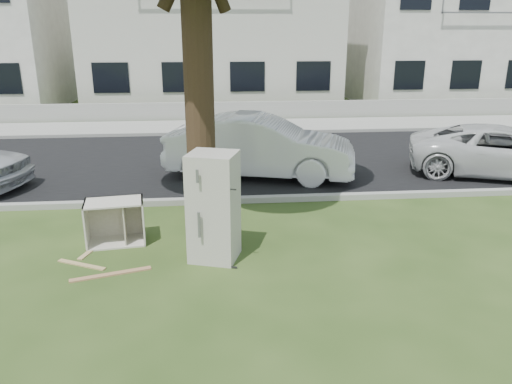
{
  "coord_description": "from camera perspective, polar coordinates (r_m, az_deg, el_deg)",
  "views": [
    {
      "loc": [
        -0.23,
        -7.41,
        3.46
      ],
      "look_at": [
        0.53,
        0.6,
        0.83
      ],
      "focal_mm": 35.0,
      "sensor_mm": 36.0,
      "label": 1
    }
  ],
  "objects": [
    {
      "name": "kerb_near",
      "position": [
        10.45,
        -3.82,
        -1.26
      ],
      "size": [
        120.0,
        0.18,
        0.12
      ],
      "primitive_type": "cube",
      "color": "gray",
      "rests_on": "ground"
    },
    {
      "name": "fridge",
      "position": [
        7.71,
        -4.85,
        -1.71
      ],
      "size": [
        0.87,
        0.84,
        1.71
      ],
      "primitive_type": "cube",
      "rotation": [
        0.0,
        0.0,
        -0.31
      ],
      "color": "silver",
      "rests_on": "ground"
    },
    {
      "name": "car_center",
      "position": [
        12.14,
        0.49,
        5.21
      ],
      "size": [
        4.8,
        2.74,
        1.5
      ],
      "primitive_type": "imported",
      "rotation": [
        0.0,
        0.0,
        1.3
      ],
      "color": "silver",
      "rests_on": "ground"
    },
    {
      "name": "cabinet",
      "position": [
        8.73,
        -15.79,
        -3.32
      ],
      "size": [
        1.02,
        0.71,
        0.75
      ],
      "primitive_type": "cube",
      "rotation": [
        0.0,
        0.0,
        0.13
      ],
      "color": "silver",
      "rests_on": "ground"
    },
    {
      "name": "plank_a",
      "position": [
        7.77,
        -16.24,
        -9.01
      ],
      "size": [
        1.16,
        0.42,
        0.02
      ],
      "primitive_type": "cube",
      "rotation": [
        0.0,
        0.0,
        0.28
      ],
      "color": "#A67750",
      "rests_on": "ground"
    },
    {
      "name": "ground",
      "position": [
        8.18,
        -3.3,
        -6.95
      ],
      "size": [
        120.0,
        120.0,
        0.0
      ],
      "primitive_type": "plane",
      "color": "#2A3F16"
    },
    {
      "name": "low_wall",
      "position": [
        20.25,
        -4.72,
        9.23
      ],
      "size": [
        120.0,
        0.15,
        0.7
      ],
      "primitive_type": "cube",
      "color": "gray",
      "rests_on": "ground"
    },
    {
      "name": "sidewalk",
      "position": [
        18.73,
        -4.61,
        7.44
      ],
      "size": [
        120.0,
        2.8,
        0.01
      ],
      "primitive_type": "cube",
      "color": "gray",
      "rests_on": "ground"
    },
    {
      "name": "car_right",
      "position": [
        13.67,
        26.36,
        4.19
      ],
      "size": [
        4.83,
        3.47,
        1.22
      ],
      "primitive_type": "imported",
      "rotation": [
        0.0,
        0.0,
        1.2
      ],
      "color": "silver",
      "rests_on": "ground"
    },
    {
      "name": "townhouse_right",
      "position": [
        27.74,
        21.77,
        16.84
      ],
      "size": [
        10.2,
        8.16,
        6.84
      ],
      "color": "silver",
      "rests_on": "ground"
    },
    {
      "name": "plank_c",
      "position": [
        8.68,
        -18.22,
        -6.27
      ],
      "size": [
        0.32,
        0.75,
        0.02
      ],
      "primitive_type": "cube",
      "rotation": [
        0.0,
        0.0,
        1.25
      ],
      "color": "tan",
      "rests_on": "ground"
    },
    {
      "name": "townhouse_center",
      "position": [
        24.91,
        -5.11,
        18.67
      ],
      "size": [
        11.22,
        8.16,
        7.44
      ],
      "color": "beige",
      "rests_on": "ground"
    },
    {
      "name": "plank_b",
      "position": [
        8.21,
        -19.31,
        -7.84
      ],
      "size": [
        0.8,
        0.46,
        0.02
      ],
      "primitive_type": "cube",
      "rotation": [
        0.0,
        0.0,
        -0.47
      ],
      "color": "tan",
      "rests_on": "ground"
    },
    {
      "name": "road",
      "position": [
        13.85,
        -4.26,
        3.62
      ],
      "size": [
        120.0,
        7.0,
        0.01
      ],
      "primitive_type": "cube",
      "color": "black",
      "rests_on": "ground"
    },
    {
      "name": "kerb_far",
      "position": [
        17.31,
        -4.53,
        6.54
      ],
      "size": [
        120.0,
        0.18,
        0.12
      ],
      "primitive_type": "cube",
      "color": "gray",
      "rests_on": "ground"
    }
  ]
}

